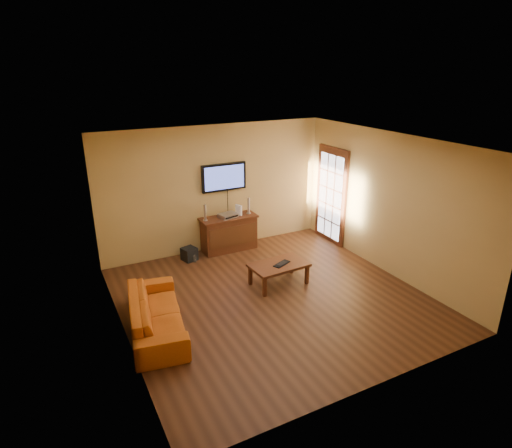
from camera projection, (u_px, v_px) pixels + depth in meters
ground_plane at (272, 298)px, 7.49m from camera, size 5.00×5.00×0.00m
room_walls at (256, 196)px, 7.41m from camera, size 5.00×5.00×5.00m
french_door at (331, 197)px, 9.59m from camera, size 0.07×1.02×2.22m
media_console at (229, 233)px, 9.30m from camera, size 1.24×0.47×0.76m
television at (224, 177)px, 9.04m from camera, size 0.99×0.08×0.59m
coffee_table at (279, 267)px, 7.83m from camera, size 1.07×0.68×0.41m
sofa at (156, 308)px, 6.47m from camera, size 0.88×1.99×0.75m
speaker_left at (205, 213)px, 8.90m from camera, size 0.10×0.10×0.35m
speaker_right at (249, 206)px, 9.32m from camera, size 0.10×0.10×0.36m
av_receiver at (228, 215)px, 9.13m from camera, size 0.43×0.35×0.09m
game_console at (239, 210)px, 9.25m from camera, size 0.10×0.17×0.23m
subwoofer at (189, 254)px, 8.89m from camera, size 0.34×0.34×0.27m
bottle at (195, 259)px, 8.80m from camera, size 0.06×0.06×0.18m
keyboard at (282, 264)px, 7.80m from camera, size 0.38×0.27×0.02m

